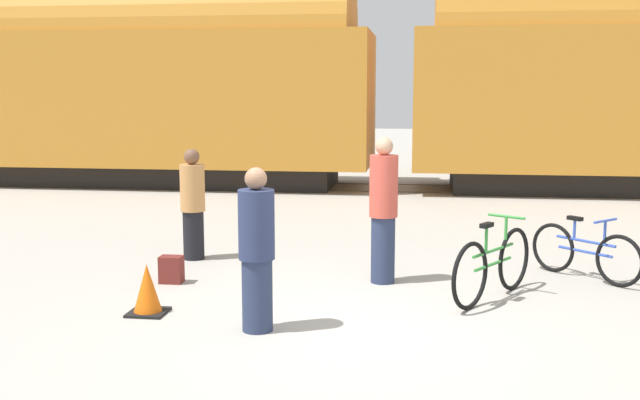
% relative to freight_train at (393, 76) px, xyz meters
% --- Properties ---
extents(ground_plane, '(80.00, 80.00, 0.00)m').
position_rel_freight_train_xyz_m(ground_plane, '(0.00, -11.09, -2.74)').
color(ground_plane, '#A8A399').
extents(freight_train, '(24.60, 3.15, 5.28)m').
position_rel_freight_train_xyz_m(freight_train, '(0.00, 0.00, 0.00)').
color(freight_train, black).
rests_on(freight_train, ground_plane).
extents(rail_near, '(36.60, 0.07, 0.01)m').
position_rel_freight_train_xyz_m(rail_near, '(0.00, -0.72, -2.74)').
color(rail_near, '#4C4238').
rests_on(rail_near, ground_plane).
extents(rail_far, '(36.60, 0.07, 0.01)m').
position_rel_freight_train_xyz_m(rail_far, '(0.00, 0.72, -2.74)').
color(rail_far, '#4C4238').
rests_on(rail_far, ground_plane).
extents(bicycle_blue, '(1.16, 1.20, 0.81)m').
position_rel_freight_train_xyz_m(bicycle_blue, '(2.82, -8.68, -2.40)').
color(bicycle_blue, black).
rests_on(bicycle_blue, ground_plane).
extents(bicycle_green, '(1.02, 1.58, 0.95)m').
position_rel_freight_train_xyz_m(bicycle_green, '(1.58, -9.79, -2.34)').
color(bicycle_green, black).
rests_on(bicycle_green, ground_plane).
extents(person_in_tan, '(0.35, 0.35, 1.58)m').
position_rel_freight_train_xyz_m(person_in_tan, '(-2.47, -8.25, -1.96)').
color(person_in_tan, black).
rests_on(person_in_tan, ground_plane).
extents(person_in_navy, '(0.36, 0.36, 1.65)m').
position_rel_freight_train_xyz_m(person_in_navy, '(-0.86, -11.28, -1.92)').
color(person_in_navy, '#283351').
rests_on(person_in_navy, ground_plane).
extents(person_in_red, '(0.35, 0.35, 1.82)m').
position_rel_freight_train_xyz_m(person_in_red, '(0.28, -9.20, -1.83)').
color(person_in_red, '#283351').
rests_on(person_in_red, ground_plane).
extents(backpack, '(0.28, 0.20, 0.34)m').
position_rel_freight_train_xyz_m(backpack, '(-2.34, -9.58, -2.57)').
color(backpack, maroon).
rests_on(backpack, ground_plane).
extents(traffic_cone, '(0.40, 0.40, 0.55)m').
position_rel_freight_train_xyz_m(traffic_cone, '(-2.16, -10.88, -2.49)').
color(traffic_cone, black).
rests_on(traffic_cone, ground_plane).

